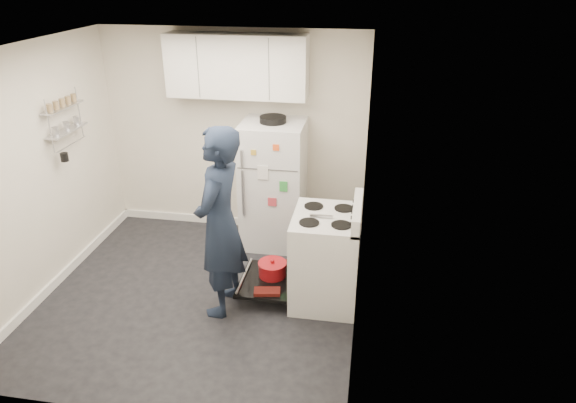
% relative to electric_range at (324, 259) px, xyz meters
% --- Properties ---
extents(room, '(3.21, 3.21, 2.51)m').
position_rel_electric_range_xyz_m(room, '(-1.29, -0.12, 0.74)').
color(room, black).
rests_on(room, ground).
extents(electric_range, '(0.66, 0.76, 1.10)m').
position_rel_electric_range_xyz_m(electric_range, '(0.00, 0.00, 0.00)').
color(electric_range, silver).
rests_on(electric_range, ground).
extents(open_oven_door, '(0.55, 0.72, 0.23)m').
position_rel_electric_range_xyz_m(open_oven_door, '(-0.57, 0.04, -0.28)').
color(open_oven_door, black).
rests_on(open_oven_door, ground).
extents(refrigerator, '(0.72, 0.74, 1.59)m').
position_rel_electric_range_xyz_m(refrigerator, '(-0.72, 1.10, 0.30)').
color(refrigerator, silver).
rests_on(refrigerator, ground).
extents(upper_cabinets, '(1.60, 0.33, 0.70)m').
position_rel_electric_range_xyz_m(upper_cabinets, '(-1.16, 1.28, 1.63)').
color(upper_cabinets, silver).
rests_on(upper_cabinets, room).
extents(wall_shelf_rack, '(0.14, 0.60, 0.61)m').
position_rel_electric_range_xyz_m(wall_shelf_rack, '(-2.78, 0.34, 1.21)').
color(wall_shelf_rack, '#B2B2B7').
rests_on(wall_shelf_rack, room).
extents(person, '(0.52, 0.73, 1.88)m').
position_rel_electric_range_xyz_m(person, '(-0.96, -0.31, 0.47)').
color(person, '#172033').
rests_on(person, ground).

